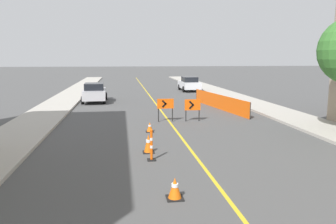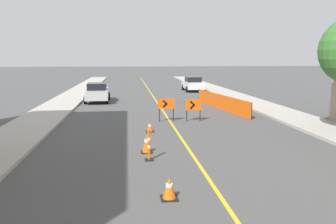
% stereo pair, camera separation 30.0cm
% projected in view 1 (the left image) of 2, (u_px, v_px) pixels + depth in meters
% --- Properties ---
extents(lane_stripe, '(0.12, 68.53, 0.01)m').
position_uv_depth(lane_stripe, '(154.00, 101.00, 28.05)').
color(lane_stripe, gold).
rests_on(lane_stripe, ground_plane).
extents(sidewalk_left, '(2.76, 68.53, 0.14)m').
position_uv_depth(sidewalk_left, '(62.00, 102.00, 26.98)').
color(sidewalk_left, '#ADA89E').
rests_on(sidewalk_left, ground_plane).
extents(sidewalk_right, '(2.76, 68.53, 0.14)m').
position_uv_depth(sidewalk_right, '(239.00, 99.00, 29.09)').
color(sidewalk_right, '#ADA89E').
rests_on(sidewalk_right, ground_plane).
extents(traffic_cone_fourth, '(0.45, 0.45, 0.58)m').
position_uv_depth(traffic_cone_fourth, '(175.00, 188.00, 8.56)').
color(traffic_cone_fourth, black).
rests_on(traffic_cone_fourth, ground_plane).
extents(traffic_cone_fifth, '(0.44, 0.44, 0.73)m').
position_uv_depth(traffic_cone_fifth, '(148.00, 143.00, 12.74)').
color(traffic_cone_fifth, black).
rests_on(traffic_cone_fifth, ground_plane).
extents(traffic_cone_farthest, '(0.39, 0.39, 0.49)m').
position_uv_depth(traffic_cone_farthest, '(150.00, 127.00, 16.33)').
color(traffic_cone_farthest, black).
rests_on(traffic_cone_farthest, ground_plane).
extents(delineator_post_rear, '(0.30, 0.30, 1.16)m').
position_uv_depth(delineator_post_rear, '(151.00, 147.00, 11.75)').
color(delineator_post_rear, black).
rests_on(delineator_post_rear, ground_plane).
extents(arrow_barricade_primary, '(0.96, 0.08, 1.33)m').
position_uv_depth(arrow_barricade_primary, '(165.00, 105.00, 18.87)').
color(arrow_barricade_primary, '#EF560C').
rests_on(arrow_barricade_primary, ground_plane).
extents(arrow_barricade_secondary, '(0.93, 0.11, 1.28)m').
position_uv_depth(arrow_barricade_secondary, '(193.00, 106.00, 19.01)').
color(arrow_barricade_secondary, '#EF560C').
rests_on(arrow_barricade_secondary, ground_plane).
extents(safety_mesh_fence, '(1.35, 8.70, 1.04)m').
position_uv_depth(safety_mesh_fence, '(219.00, 102.00, 23.69)').
color(safety_mesh_fence, '#EF560C').
rests_on(safety_mesh_fence, ground_plane).
extents(parked_car_curb_near, '(1.96, 4.36, 1.59)m').
position_uv_depth(parked_car_curb_near, '(95.00, 92.00, 27.37)').
color(parked_car_curb_near, '#B7B7BC').
rests_on(parked_car_curb_near, ground_plane).
extents(parked_car_curb_mid, '(1.94, 4.32, 1.59)m').
position_uv_depth(parked_car_curb_mid, '(189.00, 84.00, 36.47)').
color(parked_car_curb_mid, silver).
rests_on(parked_car_curb_mid, ground_plane).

